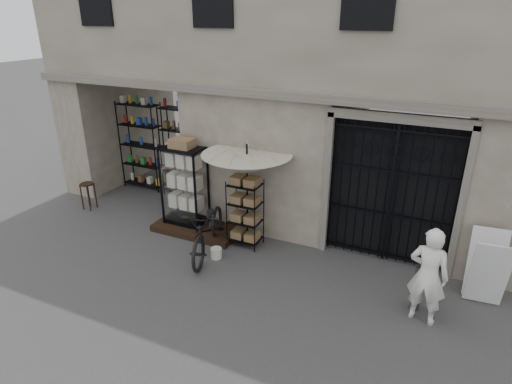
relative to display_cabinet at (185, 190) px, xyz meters
The scene contains 15 objects.
ground 3.32m from the display_cabinet, 31.09° to the right, with size 80.00×80.00×0.00m, color black.
main_building 5.04m from the display_cabinet, 40.97° to the left, with size 14.00×4.00×9.00m, color #9F9482.
shop_recess 2.19m from the display_cabinet, 146.91° to the left, with size 3.00×1.70×3.00m, color black.
shop_shelving 2.49m from the display_cabinet, 137.79° to the left, with size 2.70×0.50×2.50m, color black.
iron_gate 4.55m from the display_cabinet, ahead, with size 2.50×0.21×3.00m.
step_platform 0.96m from the display_cabinet, 15.64° to the right, with size 2.00×0.90×0.15m, color black.
display_cabinet is the anchor object (origin of this frame).
wire_rack 1.63m from the display_cabinet, ahead, with size 0.70×0.53×1.51m.
market_umbrella 1.86m from the display_cabinet, ahead, with size 1.82×1.85×2.70m.
white_bucket 1.81m from the display_cabinet, 34.37° to the right, with size 0.23×0.23×0.22m, color beige.
bicycle 1.63m from the display_cabinet, 35.49° to the right, with size 0.75×1.13×2.14m, color black.
wooden_stool 2.96m from the display_cabinet, behind, with size 0.41×0.41×0.71m.
steel_bollard 5.36m from the display_cabinet, ahead, with size 0.16×0.16×0.85m, color #4D4E53.
shopkeeper 5.58m from the display_cabinet, 12.01° to the right, with size 0.62×1.71×0.41m, color white.
easel_sign 6.30m from the display_cabinet, ahead, with size 0.66×0.74×1.27m.
Camera 1 is at (2.59, -5.90, 4.75)m, focal length 30.00 mm.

